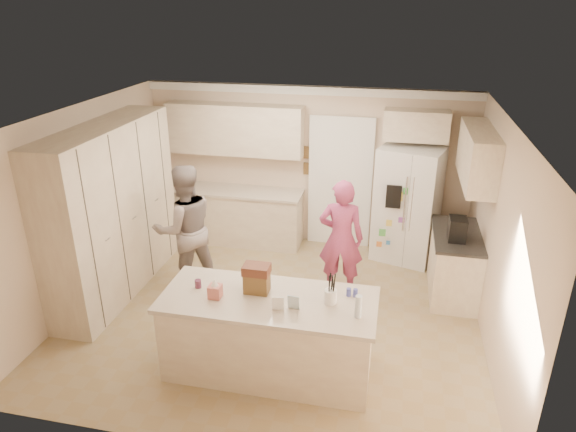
% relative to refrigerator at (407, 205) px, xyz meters
% --- Properties ---
extents(floor, '(5.20, 4.60, 0.02)m').
position_rel_refrigerator_xyz_m(floor, '(-1.63, -1.97, -0.91)').
color(floor, '#95825F').
rests_on(floor, ground).
extents(ceiling, '(5.20, 4.60, 0.02)m').
position_rel_refrigerator_xyz_m(ceiling, '(-1.63, -1.97, 1.71)').
color(ceiling, white).
rests_on(ceiling, wall_back).
extents(wall_back, '(5.20, 0.02, 2.60)m').
position_rel_refrigerator_xyz_m(wall_back, '(-1.63, 0.34, 0.40)').
color(wall_back, beige).
rests_on(wall_back, ground).
extents(wall_front, '(5.20, 0.02, 2.60)m').
position_rel_refrigerator_xyz_m(wall_front, '(-1.63, -4.28, 0.40)').
color(wall_front, beige).
rests_on(wall_front, ground).
extents(wall_left, '(0.02, 4.60, 2.60)m').
position_rel_refrigerator_xyz_m(wall_left, '(-4.24, -1.97, 0.40)').
color(wall_left, beige).
rests_on(wall_left, ground).
extents(wall_right, '(0.02, 4.60, 2.60)m').
position_rel_refrigerator_xyz_m(wall_right, '(0.98, -1.97, 0.40)').
color(wall_right, beige).
rests_on(wall_right, ground).
extents(crown_back, '(5.20, 0.08, 0.12)m').
position_rel_refrigerator_xyz_m(crown_back, '(-1.63, 0.29, 1.63)').
color(crown_back, white).
rests_on(crown_back, wall_back).
extents(pantry_bank, '(0.60, 2.60, 2.35)m').
position_rel_refrigerator_xyz_m(pantry_bank, '(-3.93, -1.77, 0.28)').
color(pantry_bank, beige).
rests_on(pantry_bank, floor).
extents(back_base_cab, '(2.20, 0.60, 0.88)m').
position_rel_refrigerator_xyz_m(back_base_cab, '(-2.78, 0.03, -0.46)').
color(back_base_cab, beige).
rests_on(back_base_cab, floor).
extents(back_countertop, '(2.24, 0.63, 0.04)m').
position_rel_refrigerator_xyz_m(back_countertop, '(-2.78, 0.02, 0.00)').
color(back_countertop, '#BFB2A1').
rests_on(back_countertop, back_base_cab).
extents(back_upper_cab, '(2.20, 0.35, 0.80)m').
position_rel_refrigerator_xyz_m(back_upper_cab, '(-2.78, 0.15, 1.00)').
color(back_upper_cab, beige).
rests_on(back_upper_cab, wall_back).
extents(doorway_opening, '(0.90, 0.06, 2.10)m').
position_rel_refrigerator_xyz_m(doorway_opening, '(-1.08, 0.31, 0.15)').
color(doorway_opening, black).
rests_on(doorway_opening, floor).
extents(doorway_casing, '(1.02, 0.03, 2.22)m').
position_rel_refrigerator_xyz_m(doorway_casing, '(-1.08, 0.27, 0.15)').
color(doorway_casing, white).
rests_on(doorway_casing, floor).
extents(wall_frame_upper, '(0.15, 0.02, 0.20)m').
position_rel_refrigerator_xyz_m(wall_frame_upper, '(-1.61, 0.30, 0.65)').
color(wall_frame_upper, brown).
rests_on(wall_frame_upper, wall_back).
extents(wall_frame_lower, '(0.15, 0.02, 0.20)m').
position_rel_refrigerator_xyz_m(wall_frame_lower, '(-1.61, 0.30, 0.38)').
color(wall_frame_lower, brown).
rests_on(wall_frame_lower, wall_back).
extents(refrigerator, '(1.06, 0.93, 1.80)m').
position_rel_refrigerator_xyz_m(refrigerator, '(0.00, 0.00, 0.00)').
color(refrigerator, white).
rests_on(refrigerator, floor).
extents(fridge_seam, '(0.02, 0.02, 1.78)m').
position_rel_refrigerator_xyz_m(fridge_seam, '(0.00, -0.35, 0.00)').
color(fridge_seam, gray).
rests_on(fridge_seam, refrigerator).
extents(fridge_dispenser, '(0.22, 0.03, 0.35)m').
position_rel_refrigerator_xyz_m(fridge_dispenser, '(-0.22, -0.37, 0.25)').
color(fridge_dispenser, black).
rests_on(fridge_dispenser, refrigerator).
extents(fridge_handle_l, '(0.02, 0.02, 0.85)m').
position_rel_refrigerator_xyz_m(fridge_handle_l, '(-0.05, -0.37, 0.15)').
color(fridge_handle_l, silver).
rests_on(fridge_handle_l, refrigerator).
extents(fridge_handle_r, '(0.02, 0.02, 0.85)m').
position_rel_refrigerator_xyz_m(fridge_handle_r, '(0.05, -0.37, 0.15)').
color(fridge_handle_r, silver).
rests_on(fridge_handle_r, refrigerator).
extents(over_fridge_cab, '(0.95, 0.35, 0.45)m').
position_rel_refrigerator_xyz_m(over_fridge_cab, '(0.02, 0.15, 1.20)').
color(over_fridge_cab, beige).
rests_on(over_fridge_cab, wall_back).
extents(right_base_cab, '(0.60, 1.20, 0.88)m').
position_rel_refrigerator_xyz_m(right_base_cab, '(0.67, -0.97, -0.46)').
color(right_base_cab, beige).
rests_on(right_base_cab, floor).
extents(right_countertop, '(0.63, 1.24, 0.04)m').
position_rel_refrigerator_xyz_m(right_countertop, '(0.66, -0.97, 0.00)').
color(right_countertop, '#2D2B28').
rests_on(right_countertop, right_base_cab).
extents(right_upper_cab, '(0.35, 1.50, 0.70)m').
position_rel_refrigerator_xyz_m(right_upper_cab, '(0.79, -0.77, 1.05)').
color(right_upper_cab, beige).
rests_on(right_upper_cab, wall_right).
extents(coffee_maker, '(0.22, 0.28, 0.30)m').
position_rel_refrigerator_xyz_m(coffee_maker, '(0.62, -1.17, 0.17)').
color(coffee_maker, black).
rests_on(coffee_maker, right_countertop).
extents(island_base, '(2.20, 0.90, 0.88)m').
position_rel_refrigerator_xyz_m(island_base, '(-1.43, -3.07, -0.46)').
color(island_base, beige).
rests_on(island_base, floor).
extents(island_top, '(2.28, 0.96, 0.05)m').
position_rel_refrigerator_xyz_m(island_top, '(-1.43, -3.07, 0.00)').
color(island_top, '#BFB2A1').
rests_on(island_top, island_base).
extents(utensil_crock, '(0.13, 0.13, 0.15)m').
position_rel_refrigerator_xyz_m(utensil_crock, '(-0.78, -3.02, 0.10)').
color(utensil_crock, white).
rests_on(utensil_crock, island_top).
extents(tissue_box, '(0.13, 0.13, 0.14)m').
position_rel_refrigerator_xyz_m(tissue_box, '(-1.98, -3.17, 0.10)').
color(tissue_box, '#C1675C').
rests_on(tissue_box, island_top).
extents(tissue_plume, '(0.08, 0.08, 0.08)m').
position_rel_refrigerator_xyz_m(tissue_plume, '(-1.98, -3.17, 0.20)').
color(tissue_plume, white).
rests_on(tissue_plume, tissue_box).
extents(dollhouse_body, '(0.26, 0.18, 0.22)m').
position_rel_refrigerator_xyz_m(dollhouse_body, '(-1.58, -2.97, 0.14)').
color(dollhouse_body, brown).
rests_on(dollhouse_body, island_top).
extents(dollhouse_roof, '(0.28, 0.20, 0.10)m').
position_rel_refrigerator_xyz_m(dollhouse_roof, '(-1.58, -2.97, 0.30)').
color(dollhouse_roof, '#592D1E').
rests_on(dollhouse_roof, dollhouse_body).
extents(jam_jar, '(0.07, 0.07, 0.09)m').
position_rel_refrigerator_xyz_m(jam_jar, '(-2.23, -3.02, 0.07)').
color(jam_jar, '#59263F').
rests_on(jam_jar, island_top).
extents(greeting_card_a, '(0.12, 0.06, 0.16)m').
position_rel_refrigerator_xyz_m(greeting_card_a, '(-1.28, -3.27, 0.11)').
color(greeting_card_a, white).
rests_on(greeting_card_a, island_top).
extents(greeting_card_b, '(0.12, 0.05, 0.16)m').
position_rel_refrigerator_xyz_m(greeting_card_b, '(-1.13, -3.22, 0.11)').
color(greeting_card_b, silver).
rests_on(greeting_card_b, island_top).
extents(water_bottle, '(0.07, 0.07, 0.24)m').
position_rel_refrigerator_xyz_m(water_bottle, '(-0.48, -3.22, 0.14)').
color(water_bottle, silver).
rests_on(water_bottle, island_top).
extents(shaker_salt, '(0.05, 0.05, 0.09)m').
position_rel_refrigerator_xyz_m(shaker_salt, '(-0.61, -2.85, 0.07)').
color(shaker_salt, '#3D449C').
rests_on(shaker_salt, island_top).
extents(shaker_pepper, '(0.05, 0.05, 0.09)m').
position_rel_refrigerator_xyz_m(shaker_pepper, '(-0.54, -2.85, 0.07)').
color(shaker_pepper, '#3D449C').
rests_on(shaker_pepper, island_top).
extents(teen_boy, '(1.12, 1.09, 1.82)m').
position_rel_refrigerator_xyz_m(teen_boy, '(-2.99, -1.57, 0.01)').
color(teen_boy, gray).
rests_on(teen_boy, floor).
extents(teen_girl, '(0.62, 0.42, 1.67)m').
position_rel_refrigerator_xyz_m(teen_girl, '(-0.87, -1.28, -0.06)').
color(teen_girl, '#B8408E').
rests_on(teen_girl, floor).
extents(fridge_magnets, '(0.76, 0.02, 1.44)m').
position_rel_refrigerator_xyz_m(fridge_magnets, '(0.00, -0.36, 0.00)').
color(fridge_magnets, tan).
rests_on(fridge_magnets, refrigerator).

